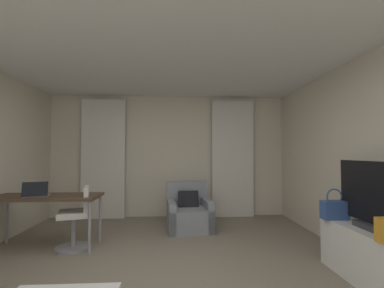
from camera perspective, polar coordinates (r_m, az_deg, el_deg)
ground_plane at (r=3.06m, az=-6.81°, el=-28.50°), size 12.00×12.00×0.00m
wall_window at (r=5.77m, az=-4.98°, el=-2.59°), size 5.12×0.06×2.60m
ceiling at (r=3.01m, az=-6.60°, el=22.78°), size 5.12×6.12×0.06m
curtain_left_panel at (r=5.84m, az=-18.65°, el=-2.98°), size 0.90×0.06×2.50m
curtain_right_panel at (r=5.77m, az=8.80°, el=-3.08°), size 0.90×0.06×2.50m
armchair at (r=4.92m, az=-0.65°, el=-14.83°), size 0.84×0.84×0.82m
desk at (r=4.43m, az=-28.98°, el=-10.53°), size 1.49×0.60×0.75m
desk_chair at (r=4.26m, az=-23.70°, el=-15.04°), size 0.49×0.49×0.88m
laptop at (r=4.35m, az=-30.67°, el=-9.23°), size 0.38×0.33×0.22m
tv_console at (r=3.53m, az=34.71°, el=-19.53°), size 0.47×1.20×0.57m
tv_flatscreen at (r=3.40m, az=34.34°, el=-9.48°), size 0.20×0.96×0.71m
handbag_primary at (r=3.70m, az=28.46°, el=-12.28°), size 0.30×0.14×0.37m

